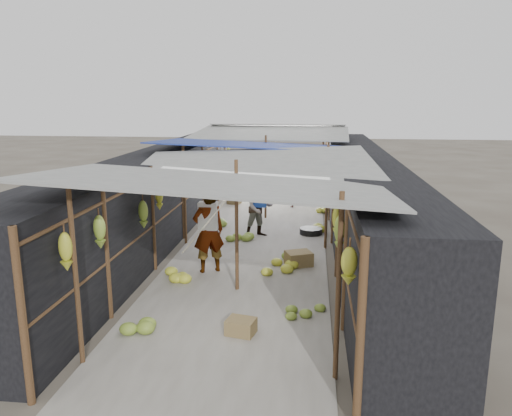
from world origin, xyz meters
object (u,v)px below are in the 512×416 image
at_px(vendor_seated, 292,195).
at_px(crate_near, 299,259).
at_px(black_basin, 311,231).
at_px(shopper_blue, 259,208).
at_px(vendor_elderly, 209,231).

bearing_deg(vendor_seated, crate_near, 2.31).
xyz_separation_m(crate_near, black_basin, (0.26, 2.67, -0.07)).
distance_m(crate_near, shopper_blue, 2.65).
xyz_separation_m(shopper_blue, vendor_seated, (0.72, 3.78, -0.38)).
distance_m(black_basin, vendor_seated, 3.49).
distance_m(black_basin, shopper_blue, 1.63).
height_order(black_basin, shopper_blue, shopper_blue).
distance_m(crate_near, vendor_elderly, 2.16).
bearing_deg(black_basin, shopper_blue, -165.42).
height_order(black_basin, vendor_elderly, vendor_elderly).
bearing_deg(shopper_blue, vendor_elderly, -133.24).
relative_size(vendor_elderly, vendor_seated, 2.17).
bearing_deg(shopper_blue, crate_near, -91.69).
height_order(black_basin, vendor_seated, vendor_seated).
bearing_deg(crate_near, black_basin, 61.55).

